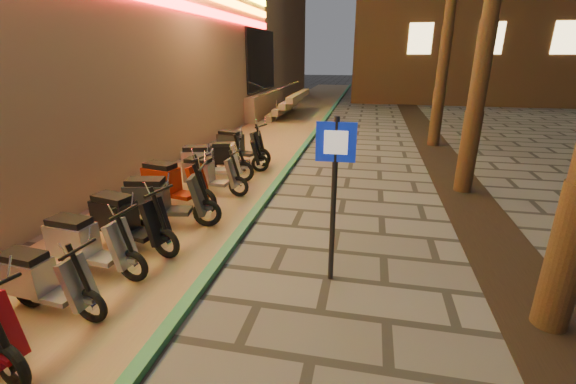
% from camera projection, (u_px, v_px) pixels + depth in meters
% --- Properties ---
extents(parking_strip, '(3.40, 60.00, 0.01)m').
position_uv_depth(parking_strip, '(252.00, 150.00, 13.29)').
color(parking_strip, '#8C7251').
rests_on(parking_strip, ground).
extents(green_curb, '(0.18, 60.00, 0.10)m').
position_uv_depth(green_curb, '(301.00, 151.00, 12.95)').
color(green_curb, '#2A7047').
rests_on(green_curb, ground).
extents(planting_strip, '(1.20, 40.00, 0.02)m').
position_uv_depth(planting_strip, '(483.00, 224.00, 7.49)').
color(planting_strip, black).
rests_on(planting_strip, ground).
extents(pedestrian_sign, '(0.53, 0.10, 2.39)m').
position_uv_depth(pedestrian_sign, '(334.00, 179.00, 5.18)').
color(pedestrian_sign, black).
rests_on(pedestrian_sign, ground).
extents(scooter_5, '(1.50, 0.55, 1.06)m').
position_uv_depth(scooter_5, '(42.00, 280.00, 4.82)').
color(scooter_5, black).
rests_on(scooter_5, ground).
extents(scooter_6, '(1.62, 0.58, 1.14)m').
position_uv_depth(scooter_6, '(87.00, 244.00, 5.68)').
color(scooter_6, black).
rests_on(scooter_6, ground).
extents(scooter_7, '(1.71, 0.80, 1.20)m').
position_uv_depth(scooter_7, '(126.00, 220.00, 6.43)').
color(scooter_7, black).
rests_on(scooter_7, ground).
extents(scooter_8, '(1.78, 0.79, 1.25)m').
position_uv_depth(scooter_8, '(162.00, 200.00, 7.25)').
color(scooter_8, black).
rests_on(scooter_8, ground).
extents(scooter_9, '(1.78, 0.82, 1.25)m').
position_uv_depth(scooter_9, '(172.00, 183.00, 8.17)').
color(scooter_9, black).
rests_on(scooter_9, ground).
extents(scooter_10, '(1.57, 0.55, 1.11)m').
position_uv_depth(scooter_10, '(208.00, 174.00, 8.99)').
color(scooter_10, black).
rests_on(scooter_10, ground).
extents(scooter_11, '(1.78, 0.90, 1.26)m').
position_uv_depth(scooter_11, '(209.00, 162.00, 9.73)').
color(scooter_11, black).
rests_on(scooter_11, ground).
extents(scooter_12, '(1.56, 0.82, 1.11)m').
position_uv_depth(scooter_12, '(233.00, 156.00, 10.61)').
color(scooter_12, black).
rests_on(scooter_12, ground).
extents(scooter_13, '(1.76, 0.88, 1.25)m').
position_uv_depth(scooter_13, '(238.00, 145.00, 11.55)').
color(scooter_13, black).
rests_on(scooter_13, ground).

